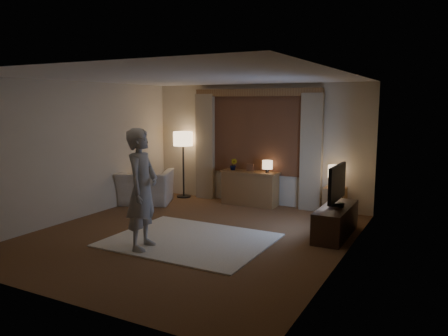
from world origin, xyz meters
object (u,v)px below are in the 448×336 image
Objects in this scene: armchair at (145,187)px; side_table at (335,202)px; person at (142,189)px; sideboard at (250,189)px; tv_stand at (336,221)px.

side_table is at bearing 168.96° from armchair.
person is at bearing -121.64° from side_table.
sideboard is 2.59m from tv_stand.
sideboard reaches higher than tv_stand.
armchair is at bearing 24.17° from person.
person is at bearing 103.70° from armchair.
sideboard is at bearing -179.63° from armchair.
armchair reaches higher than tv_stand.
sideboard is at bearing 178.45° from side_table.
person is (1.89, -2.46, 0.56)m from armchair.
sideboard is 0.66× the size of person.
sideboard is 2.14× the size of side_table.
person reaches higher than sideboard.
tv_stand is at bearing -32.01° from sideboard.
side_table is (1.85, -0.05, -0.07)m from sideboard.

